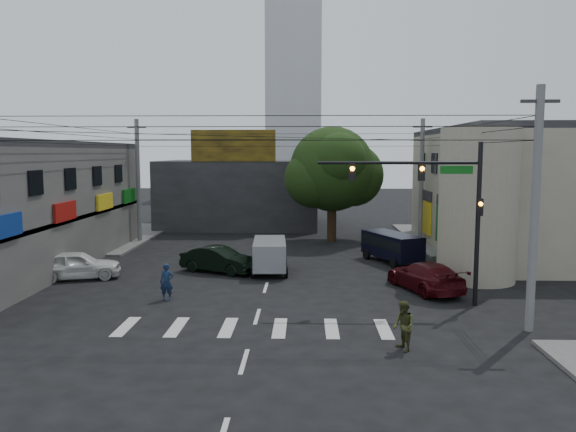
{
  "coord_description": "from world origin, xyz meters",
  "views": [
    {
      "loc": [
        1.96,
        -25.49,
        6.75
      ],
      "look_at": [
        1.06,
        4.0,
        3.4
      ],
      "focal_mm": 35.0,
      "sensor_mm": 36.0,
      "label": 1
    }
  ],
  "objects_px": {
    "silver_minivan": "(270,256)",
    "utility_pole_far_left": "(138,181)",
    "maroon_sedan": "(425,276)",
    "street_tree": "(332,169)",
    "navy_van": "(392,248)",
    "white_compact": "(77,265)",
    "traffic_gantry": "(440,197)",
    "traffic_officer": "(167,282)",
    "utility_pole_far_right": "(421,182)",
    "dark_sedan": "(219,260)",
    "utility_pole_near_right": "(535,211)",
    "pedestrian_olive": "(404,326)"
  },
  "relations": [
    {
      "from": "street_tree",
      "to": "traffic_officer",
      "type": "height_order",
      "value": "street_tree"
    },
    {
      "from": "pedestrian_olive",
      "to": "street_tree",
      "type": "bearing_deg",
      "value": 164.74
    },
    {
      "from": "utility_pole_far_right",
      "to": "utility_pole_near_right",
      "type": "bearing_deg",
      "value": -90.0
    },
    {
      "from": "navy_van",
      "to": "street_tree",
      "type": "bearing_deg",
      "value": -2.63
    },
    {
      "from": "white_compact",
      "to": "dark_sedan",
      "type": "bearing_deg",
      "value": -92.08
    },
    {
      "from": "traffic_gantry",
      "to": "traffic_officer",
      "type": "relative_size",
      "value": 4.25
    },
    {
      "from": "street_tree",
      "to": "maroon_sedan",
      "type": "height_order",
      "value": "street_tree"
    },
    {
      "from": "utility_pole_far_right",
      "to": "silver_minivan",
      "type": "distance_m",
      "value": 15.22
    },
    {
      "from": "utility_pole_near_right",
      "to": "navy_van",
      "type": "height_order",
      "value": "utility_pole_near_right"
    },
    {
      "from": "dark_sedan",
      "to": "traffic_officer",
      "type": "relative_size",
      "value": 2.74
    },
    {
      "from": "dark_sedan",
      "to": "traffic_officer",
      "type": "xyz_separation_m",
      "value": [
        -1.46,
        -6.08,
        0.12
      ]
    },
    {
      "from": "white_compact",
      "to": "maroon_sedan",
      "type": "height_order",
      "value": "white_compact"
    },
    {
      "from": "maroon_sedan",
      "to": "silver_minivan",
      "type": "height_order",
      "value": "silver_minivan"
    },
    {
      "from": "traffic_gantry",
      "to": "white_compact",
      "type": "height_order",
      "value": "traffic_gantry"
    },
    {
      "from": "utility_pole_near_right",
      "to": "silver_minivan",
      "type": "relative_size",
      "value": 2.13
    },
    {
      "from": "traffic_gantry",
      "to": "utility_pole_near_right",
      "type": "relative_size",
      "value": 0.78
    },
    {
      "from": "utility_pole_near_right",
      "to": "pedestrian_olive",
      "type": "xyz_separation_m",
      "value": [
        -5.17,
        -2.33,
        -3.73
      ]
    },
    {
      "from": "street_tree",
      "to": "silver_minivan",
      "type": "xyz_separation_m",
      "value": [
        -4.03,
        -11.36,
        -4.56
      ]
    },
    {
      "from": "traffic_gantry",
      "to": "utility_pole_far_right",
      "type": "relative_size",
      "value": 0.78
    },
    {
      "from": "dark_sedan",
      "to": "navy_van",
      "type": "distance_m",
      "value": 10.67
    },
    {
      "from": "street_tree",
      "to": "navy_van",
      "type": "relative_size",
      "value": 1.8
    },
    {
      "from": "white_compact",
      "to": "navy_van",
      "type": "bearing_deg",
      "value": -90.94
    },
    {
      "from": "navy_van",
      "to": "utility_pole_far_right",
      "type": "bearing_deg",
      "value": -47.8
    },
    {
      "from": "dark_sedan",
      "to": "silver_minivan",
      "type": "distance_m",
      "value": 2.88
    },
    {
      "from": "utility_pole_far_left",
      "to": "white_compact",
      "type": "distance_m",
      "value": 12.99
    },
    {
      "from": "utility_pole_far_right",
      "to": "dark_sedan",
      "type": "relative_size",
      "value": 1.98
    },
    {
      "from": "maroon_sedan",
      "to": "traffic_officer",
      "type": "bearing_deg",
      "value": -9.81
    },
    {
      "from": "street_tree",
      "to": "utility_pole_far_right",
      "type": "relative_size",
      "value": 0.95
    },
    {
      "from": "silver_minivan",
      "to": "traffic_officer",
      "type": "bearing_deg",
      "value": 141.73
    },
    {
      "from": "street_tree",
      "to": "silver_minivan",
      "type": "height_order",
      "value": "street_tree"
    },
    {
      "from": "utility_pole_far_left",
      "to": "utility_pole_far_right",
      "type": "relative_size",
      "value": 1.0
    },
    {
      "from": "street_tree",
      "to": "traffic_officer",
      "type": "relative_size",
      "value": 5.14
    },
    {
      "from": "street_tree",
      "to": "utility_pole_far_left",
      "type": "distance_m",
      "value": 14.56
    },
    {
      "from": "utility_pole_far_left",
      "to": "white_compact",
      "type": "xyz_separation_m",
      "value": [
        0.28,
        -12.41,
        -3.83
      ]
    },
    {
      "from": "maroon_sedan",
      "to": "silver_minivan",
      "type": "relative_size",
      "value": 1.23
    },
    {
      "from": "maroon_sedan",
      "to": "street_tree",
      "type": "bearing_deg",
      "value": -95.79
    },
    {
      "from": "utility_pole_near_right",
      "to": "dark_sedan",
      "type": "relative_size",
      "value": 1.98
    },
    {
      "from": "street_tree",
      "to": "navy_van",
      "type": "bearing_deg",
      "value": -68.39
    },
    {
      "from": "utility_pole_far_right",
      "to": "street_tree",
      "type": "bearing_deg",
      "value": 171.25
    },
    {
      "from": "silver_minivan",
      "to": "utility_pole_far_left",
      "type": "bearing_deg",
      "value": 42.11
    },
    {
      "from": "navy_van",
      "to": "traffic_officer",
      "type": "distance_m",
      "value": 14.85
    },
    {
      "from": "utility_pole_far_left",
      "to": "navy_van",
      "type": "relative_size",
      "value": 1.9
    },
    {
      "from": "street_tree",
      "to": "dark_sedan",
      "type": "distance_m",
      "value": 14.18
    },
    {
      "from": "white_compact",
      "to": "silver_minivan",
      "type": "height_order",
      "value": "silver_minivan"
    },
    {
      "from": "silver_minivan",
      "to": "utility_pole_near_right",
      "type": "bearing_deg",
      "value": -137.14
    },
    {
      "from": "street_tree",
      "to": "silver_minivan",
      "type": "distance_m",
      "value": 12.88
    },
    {
      "from": "traffic_gantry",
      "to": "white_compact",
      "type": "distance_m",
      "value": 19.06
    },
    {
      "from": "traffic_gantry",
      "to": "utility_pole_far_left",
      "type": "xyz_separation_m",
      "value": [
        -18.32,
        17.0,
        -0.23
      ]
    },
    {
      "from": "traffic_officer",
      "to": "pedestrian_olive",
      "type": "height_order",
      "value": "pedestrian_olive"
    },
    {
      "from": "utility_pole_far_left",
      "to": "traffic_officer",
      "type": "height_order",
      "value": "utility_pole_far_left"
    }
  ]
}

